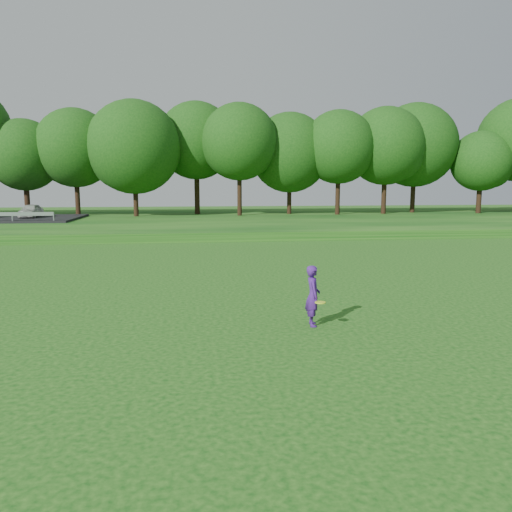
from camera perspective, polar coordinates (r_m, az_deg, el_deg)
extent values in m
plane|color=#0C410F|center=(13.48, 1.28, -7.75)|extent=(140.00, 140.00, 0.00)
cube|color=#0C410F|center=(46.98, -4.85, 4.08)|extent=(130.00, 30.00, 0.60)
cube|color=gray|center=(33.08, -3.83, 1.84)|extent=(130.00, 1.60, 0.04)
imported|color=beige|center=(47.99, -24.34, 4.75)|extent=(1.42, 3.52, 1.20)
imported|color=#461B7D|center=(13.21, 6.51, -4.53)|extent=(0.43, 0.61, 1.61)
cylinder|color=#D5EB25|center=(12.84, 7.35, -5.28)|extent=(0.28, 0.28, 0.03)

